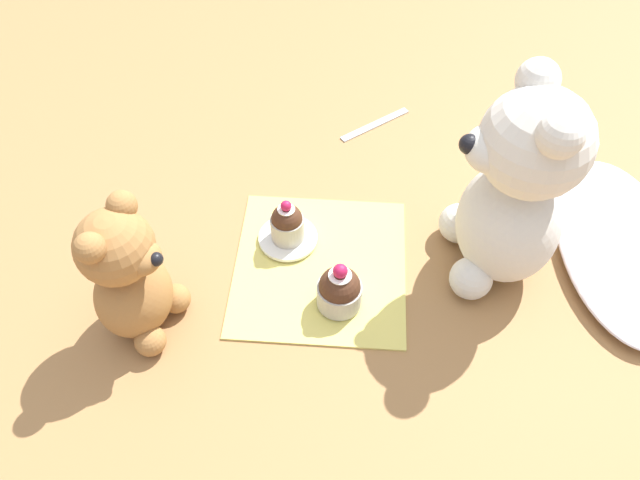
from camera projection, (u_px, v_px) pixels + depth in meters
ground_plane at (320, 267)px, 0.83m from camera, size 4.00×4.00×0.00m
knitted_placemat at (320, 265)px, 0.82m from camera, size 0.24×0.22×0.01m
tulle_cloth at (620, 246)px, 0.83m from camera, size 0.32×0.16×0.03m
teddy_bear_cream at (515, 192)px, 0.73m from camera, size 0.15×0.15×0.28m
teddy_bear_tan at (129, 277)px, 0.70m from camera, size 0.12×0.11×0.20m
cupcake_near_cream_bear at (339, 290)px, 0.76m from camera, size 0.06×0.06×0.07m
saucer_plate at (288, 238)px, 0.85m from camera, size 0.08×0.08×0.01m
cupcake_near_tan_bear at (287, 223)px, 0.82m from camera, size 0.05×0.05×0.07m
teaspoon at (375, 124)px, 1.01m from camera, size 0.09×0.11×0.01m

